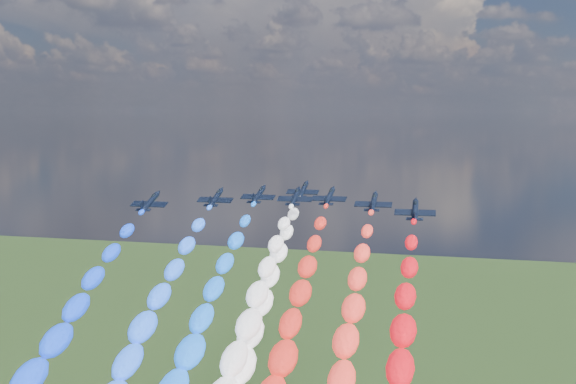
# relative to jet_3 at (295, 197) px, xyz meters

# --- Properties ---
(jet_0) EXTENTS (8.86, 11.95, 6.45)m
(jet_0) POSITION_rel_jet_3_xyz_m (-31.09, -17.10, 0.00)
(jet_0) COLOR black
(jet_1) EXTENTS (8.75, 11.88, 6.45)m
(jet_1) POSITION_rel_jet_3_xyz_m (-18.63, -6.33, 0.00)
(jet_1) COLOR black
(jet_2) EXTENTS (9.34, 12.30, 6.45)m
(jet_2) POSITION_rel_jet_3_xyz_m (-9.99, 1.74, 0.00)
(jet_2) COLOR black
(jet_3) EXTENTS (8.99, 12.05, 6.45)m
(jet_3) POSITION_rel_jet_3_xyz_m (0.00, 0.00, 0.00)
(jet_3) COLOR black
(jet_4) EXTENTS (9.03, 12.08, 6.45)m
(jet_4) POSITION_rel_jet_3_xyz_m (-1.29, 15.14, 0.00)
(jet_4) COLOR black
(trail_4) EXTENTS (7.09, 103.18, 62.45)m
(trail_4) POSITION_rel_jet_3_xyz_m (-1.29, -37.54, -29.39)
(trail_4) COLOR white
(jet_5) EXTENTS (9.30, 12.27, 6.45)m
(jet_5) POSITION_rel_jet_3_xyz_m (8.10, 2.45, 0.00)
(jet_5) COLOR black
(jet_6) EXTENTS (8.71, 11.85, 6.45)m
(jet_6) POSITION_rel_jet_3_xyz_m (19.95, -5.50, 0.00)
(jet_6) COLOR black
(jet_7) EXTENTS (8.98, 12.04, 6.45)m
(jet_7) POSITION_rel_jet_3_xyz_m (30.07, -16.50, 0.00)
(jet_7) COLOR black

